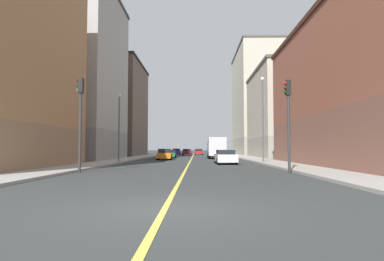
# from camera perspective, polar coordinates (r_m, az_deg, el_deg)

# --- Properties ---
(ground_plane) EXTENTS (400.00, 400.00, 0.00)m
(ground_plane) POSITION_cam_1_polar(r_m,az_deg,el_deg) (8.27, -4.74, -13.41)
(ground_plane) COLOR #323636
(ground_plane) RESTS_ON ground
(sidewalk_left) EXTENTS (2.99, 168.00, 0.15)m
(sidewalk_left) POSITION_cam_1_polar(r_m,az_deg,el_deg) (57.58, 8.24, -4.40)
(sidewalk_left) COLOR #9E9B93
(sidewalk_left) RESTS_ON ground
(sidewalk_right) EXTENTS (2.99, 168.00, 0.15)m
(sidewalk_right) POSITION_cam_1_polar(r_m,az_deg,el_deg) (57.80, -7.97, -4.39)
(sidewalk_right) COLOR #9E9B93
(sidewalk_right) RESTS_ON ground
(lane_center_stripe) EXTENTS (0.16, 154.00, 0.01)m
(lane_center_stripe) POSITION_cam_1_polar(r_m,az_deg,el_deg) (57.12, 0.12, -4.51)
(lane_center_stripe) COLOR #E5D14C
(lane_center_stripe) RESTS_ON ground
(building_left_near) EXTENTS (11.74, 23.62, 12.18)m
(building_left_near) POSITION_cam_1_polar(r_m,az_deg,el_deg) (30.57, 29.47, 6.03)
(building_left_near) COLOR brown
(building_left_near) RESTS_ON ground
(building_left_mid) EXTENTS (11.74, 17.39, 13.26)m
(building_left_mid) POSITION_cam_1_polar(r_m,az_deg,el_deg) (52.06, 17.14, 2.79)
(building_left_mid) COLOR #9D9688
(building_left_mid) RESTS_ON ground
(building_left_far) EXTENTS (11.74, 21.29, 23.06)m
(building_left_far) POSITION_cam_1_polar(r_m,az_deg,el_deg) (74.84, 12.15, 4.76)
(building_left_far) COLOR #9D9688
(building_left_far) RESTS_ON ground
(building_right_midblock) EXTENTS (11.74, 15.45, 21.31)m
(building_right_midblock) POSITION_cam_1_polar(r_m,az_deg,el_deg) (45.34, -20.18, 8.84)
(building_right_midblock) COLOR gray
(building_right_midblock) RESTS_ON ground
(building_right_distant) EXTENTS (11.74, 16.90, 17.19)m
(building_right_distant) POSITION_cam_1_polar(r_m,az_deg,el_deg) (63.37, -13.85, 3.51)
(building_right_distant) COLOR brown
(building_right_distant) RESTS_ON ground
(traffic_light_left_near) EXTENTS (0.40, 0.32, 5.53)m
(traffic_light_left_near) POSITION_cam_1_polar(r_m,az_deg,el_deg) (20.44, 16.26, 3.05)
(traffic_light_left_near) COLOR #2D2D2D
(traffic_light_left_near) RESTS_ON ground
(traffic_light_right_near) EXTENTS (0.40, 0.32, 5.69)m
(traffic_light_right_near) POSITION_cam_1_polar(r_m,az_deg,el_deg) (20.94, -18.73, 3.21)
(traffic_light_right_near) COLOR #2D2D2D
(traffic_light_right_near) RESTS_ON ground
(street_lamp_left_near) EXTENTS (0.36, 0.36, 8.31)m
(street_lamp_left_near) POSITION_cam_1_polar(r_m,az_deg,el_deg) (33.13, 12.11, 3.29)
(street_lamp_left_near) COLOR #4C4C51
(street_lamp_left_near) RESTS_ON ground
(street_lamp_right_near) EXTENTS (0.36, 0.36, 6.93)m
(street_lamp_right_near) POSITION_cam_1_polar(r_m,az_deg,el_deg) (34.64, -12.46, 1.81)
(street_lamp_right_near) COLOR #4C4C51
(street_lamp_right_near) RESTS_ON ground
(car_white) EXTENTS (1.94, 4.17, 1.32)m
(car_white) POSITION_cam_1_polar(r_m,az_deg,el_deg) (30.93, 5.79, -4.58)
(car_white) COLOR white
(car_white) RESTS_ON ground
(car_orange) EXTENTS (1.92, 4.62, 1.39)m
(car_orange) POSITION_cam_1_polar(r_m,az_deg,el_deg) (41.87, -4.74, -4.12)
(car_orange) COLOR orange
(car_orange) RESTS_ON ground
(car_red) EXTENTS (1.92, 3.94, 1.29)m
(car_red) POSITION_cam_1_polar(r_m,az_deg,el_deg) (73.64, 1.15, -3.69)
(car_red) COLOR red
(car_red) RESTS_ON ground
(car_maroon) EXTENTS (1.92, 3.98, 1.29)m
(car_maroon) POSITION_cam_1_polar(r_m,az_deg,el_deg) (67.43, -0.87, -3.74)
(car_maroon) COLOR maroon
(car_maroon) RESTS_ON ground
(car_teal) EXTENTS (1.79, 4.02, 1.28)m
(car_teal) POSITION_cam_1_polar(r_m,az_deg,el_deg) (57.48, 3.97, -3.87)
(car_teal) COLOR #196670
(car_teal) RESTS_ON ground
(car_blue) EXTENTS (1.98, 4.51, 1.33)m
(car_blue) POSITION_cam_1_polar(r_m,az_deg,el_deg) (73.65, -2.69, -3.67)
(car_blue) COLOR #23389E
(car_blue) RESTS_ON ground
(car_green) EXTENTS (2.00, 4.29, 1.22)m
(car_green) POSITION_cam_1_polar(r_m,az_deg,el_deg) (49.24, -3.93, -4.05)
(car_green) COLOR #1E6B38
(car_green) RESTS_ON ground
(box_truck) EXTENTS (2.42, 7.78, 2.91)m
(box_truck) POSITION_cam_1_polar(r_m,az_deg,el_deg) (47.02, 4.20, -2.92)
(box_truck) COLOR navy
(box_truck) RESTS_ON ground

